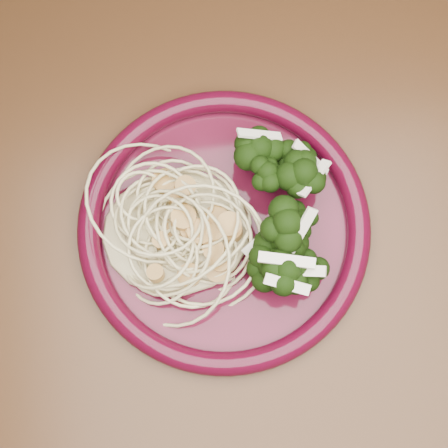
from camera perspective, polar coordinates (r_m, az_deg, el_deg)
dining_table at (r=0.74m, az=-6.42°, el=-6.58°), size 1.20×0.80×0.75m
dinner_plate at (r=0.64m, az=-0.00°, el=-0.20°), size 0.30×0.30×0.02m
spaghetti_pile at (r=0.62m, az=-4.41°, el=-0.45°), size 0.15×0.13×0.03m
scallop_cluster at (r=0.59m, az=-4.68°, el=0.45°), size 0.12×0.12×0.04m
broccoli_pile at (r=0.62m, az=5.46°, el=1.03°), size 0.10×0.17×0.06m
onion_garnish at (r=0.58m, az=5.78°, el=1.96°), size 0.07×0.11×0.05m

